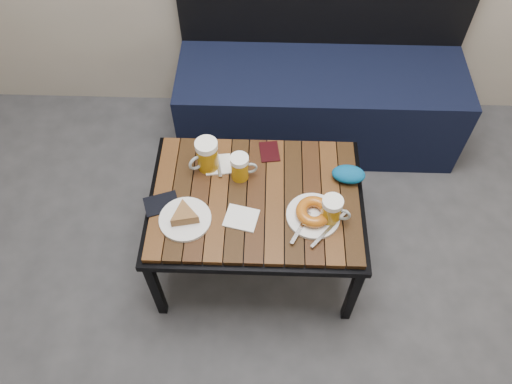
{
  "coord_description": "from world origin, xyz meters",
  "views": [
    {
      "loc": [
        -0.13,
        -0.13,
        2.05
      ],
      "look_at": [
        -0.16,
        0.98,
        0.5
      ],
      "focal_mm": 35.0,
      "sensor_mm": 36.0,
      "label": 1
    }
  ],
  "objects_px": {
    "passport_burgundy": "(269,152)",
    "bench": "(319,95)",
    "beer_mug_centre": "(240,167)",
    "cafe_table": "(256,203)",
    "beer_mug_left": "(207,155)",
    "knit_pouch": "(349,174)",
    "plate_bagel": "(314,214)",
    "plate_pie": "(185,217)",
    "passport_navy": "(161,204)",
    "beer_mug_right": "(332,210)"
  },
  "relations": [
    {
      "from": "beer_mug_right",
      "to": "passport_navy",
      "type": "relative_size",
      "value": 0.97
    },
    {
      "from": "beer_mug_centre",
      "to": "passport_navy",
      "type": "xyz_separation_m",
      "value": [
        -0.3,
        -0.14,
        -0.06
      ]
    },
    {
      "from": "beer_mug_left",
      "to": "beer_mug_centre",
      "type": "relative_size",
      "value": 1.23
    },
    {
      "from": "bench",
      "to": "passport_burgundy",
      "type": "height_order",
      "value": "bench"
    },
    {
      "from": "knit_pouch",
      "to": "beer_mug_centre",
      "type": "bearing_deg",
      "value": -179.8
    },
    {
      "from": "beer_mug_left",
      "to": "beer_mug_centre",
      "type": "bearing_deg",
      "value": 125.32
    },
    {
      "from": "beer_mug_centre",
      "to": "knit_pouch",
      "type": "relative_size",
      "value": 0.88
    },
    {
      "from": "beer_mug_right",
      "to": "passport_burgundy",
      "type": "bearing_deg",
      "value": 139.46
    },
    {
      "from": "cafe_table",
      "to": "passport_burgundy",
      "type": "distance_m",
      "value": 0.23
    },
    {
      "from": "plate_bagel",
      "to": "knit_pouch",
      "type": "distance_m",
      "value": 0.23
    },
    {
      "from": "beer_mug_left",
      "to": "passport_burgundy",
      "type": "height_order",
      "value": "beer_mug_left"
    },
    {
      "from": "cafe_table",
      "to": "passport_navy",
      "type": "xyz_separation_m",
      "value": [
        -0.36,
        -0.05,
        0.05
      ]
    },
    {
      "from": "beer_mug_right",
      "to": "passport_burgundy",
      "type": "xyz_separation_m",
      "value": [
        -0.23,
        0.32,
        -0.06
      ]
    },
    {
      "from": "plate_bagel",
      "to": "knit_pouch",
      "type": "height_order",
      "value": "knit_pouch"
    },
    {
      "from": "bench",
      "to": "beer_mug_centre",
      "type": "xyz_separation_m",
      "value": [
        -0.36,
        -0.69,
        0.26
      ]
    },
    {
      "from": "beer_mug_right",
      "to": "plate_pie",
      "type": "relative_size",
      "value": 0.63
    },
    {
      "from": "beer_mug_right",
      "to": "plate_bagel",
      "type": "height_order",
      "value": "beer_mug_right"
    },
    {
      "from": "beer_mug_right",
      "to": "plate_pie",
      "type": "xyz_separation_m",
      "value": [
        -0.54,
        -0.02,
        -0.04
      ]
    },
    {
      "from": "knit_pouch",
      "to": "plate_bagel",
      "type": "bearing_deg",
      "value": -127.67
    },
    {
      "from": "beer_mug_left",
      "to": "plate_bagel",
      "type": "bearing_deg",
      "value": 114.96
    },
    {
      "from": "beer_mug_left",
      "to": "plate_pie",
      "type": "height_order",
      "value": "beer_mug_left"
    },
    {
      "from": "plate_pie",
      "to": "passport_burgundy",
      "type": "xyz_separation_m",
      "value": [
        0.31,
        0.34,
        -0.02
      ]
    },
    {
      "from": "beer_mug_centre",
      "to": "beer_mug_right",
      "type": "relative_size",
      "value": 0.94
    },
    {
      "from": "beer_mug_centre",
      "to": "plate_bagel",
      "type": "relative_size",
      "value": 0.48
    },
    {
      "from": "beer_mug_left",
      "to": "knit_pouch",
      "type": "height_order",
      "value": "beer_mug_left"
    },
    {
      "from": "passport_navy",
      "to": "bench",
      "type": "bearing_deg",
      "value": 122.09
    },
    {
      "from": "beer_mug_centre",
      "to": "passport_navy",
      "type": "bearing_deg",
      "value": -162.34
    },
    {
      "from": "passport_navy",
      "to": "knit_pouch",
      "type": "height_order",
      "value": "knit_pouch"
    },
    {
      "from": "plate_bagel",
      "to": "beer_mug_left",
      "type": "bearing_deg",
      "value": 151.16
    },
    {
      "from": "cafe_table",
      "to": "beer_mug_left",
      "type": "bearing_deg",
      "value": 144.78
    },
    {
      "from": "beer_mug_left",
      "to": "beer_mug_right",
      "type": "distance_m",
      "value": 0.53
    },
    {
      "from": "plate_pie",
      "to": "knit_pouch",
      "type": "relative_size",
      "value": 1.49
    },
    {
      "from": "plate_bagel",
      "to": "knit_pouch",
      "type": "relative_size",
      "value": 1.85
    },
    {
      "from": "beer_mug_right",
      "to": "plate_bagel",
      "type": "relative_size",
      "value": 0.51
    },
    {
      "from": "cafe_table",
      "to": "plate_bagel",
      "type": "xyz_separation_m",
      "value": [
        0.22,
        -0.09,
        0.07
      ]
    },
    {
      "from": "beer_mug_centre",
      "to": "passport_burgundy",
      "type": "distance_m",
      "value": 0.18
    },
    {
      "from": "cafe_table",
      "to": "beer_mug_left",
      "type": "height_order",
      "value": "beer_mug_left"
    },
    {
      "from": "cafe_table",
      "to": "beer_mug_centre",
      "type": "xyz_separation_m",
      "value": [
        -0.06,
        0.09,
        0.1
      ]
    },
    {
      "from": "passport_navy",
      "to": "knit_pouch",
      "type": "xyz_separation_m",
      "value": [
        0.72,
        0.15,
        0.03
      ]
    },
    {
      "from": "beer_mug_centre",
      "to": "knit_pouch",
      "type": "xyz_separation_m",
      "value": [
        0.42,
        0.0,
        -0.03
      ]
    },
    {
      "from": "plate_bagel",
      "to": "passport_navy",
      "type": "xyz_separation_m",
      "value": [
        -0.58,
        0.04,
        -0.02
      ]
    },
    {
      "from": "beer_mug_left",
      "to": "beer_mug_right",
      "type": "xyz_separation_m",
      "value": [
        0.48,
        -0.24,
        -0.01
      ]
    },
    {
      "from": "cafe_table",
      "to": "beer_mug_left",
      "type": "distance_m",
      "value": 0.27
    },
    {
      "from": "beer_mug_centre",
      "to": "knit_pouch",
      "type": "distance_m",
      "value": 0.43
    },
    {
      "from": "passport_burgundy",
      "to": "bench",
      "type": "bearing_deg",
      "value": 58.33
    },
    {
      "from": "bench",
      "to": "beer_mug_centre",
      "type": "relative_size",
      "value": 12.05
    },
    {
      "from": "beer_mug_right",
      "to": "knit_pouch",
      "type": "bearing_deg",
      "value": 81.37
    },
    {
      "from": "beer_mug_left",
      "to": "cafe_table",
      "type": "bearing_deg",
      "value": 108.57
    },
    {
      "from": "beer_mug_right",
      "to": "beer_mug_left",
      "type": "bearing_deg",
      "value": 167.43
    },
    {
      "from": "knit_pouch",
      "to": "plate_pie",
      "type": "bearing_deg",
      "value": -160.94
    }
  ]
}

